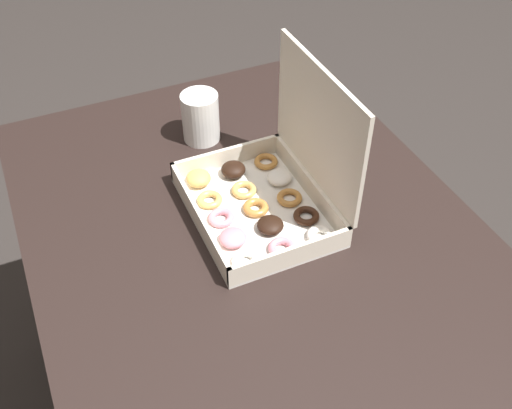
{
  "coord_description": "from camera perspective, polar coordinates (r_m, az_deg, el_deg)",
  "views": [
    {
      "loc": [
        0.7,
        -0.31,
        1.54
      ],
      "look_at": [
        -0.05,
        0.02,
        0.76
      ],
      "focal_mm": 42.0,
      "sensor_mm": 36.0,
      "label": 1
    }
  ],
  "objects": [
    {
      "name": "coffee_mug",
      "position": [
        1.3,
        -5.31,
        8.34
      ],
      "size": [
        0.08,
        0.08,
        0.11
      ],
      "color": "white",
      "rests_on": "dining_table"
    },
    {
      "name": "donut_box",
      "position": [
        1.12,
        1.51,
        1.95
      ],
      "size": [
        0.3,
        0.24,
        0.28
      ],
      "color": "silver",
      "rests_on": "dining_table"
    },
    {
      "name": "dining_table",
      "position": [
        1.19,
        -0.01,
        -6.36
      ],
      "size": [
        1.09,
        0.81,
        0.74
      ],
      "color": "black",
      "rests_on": "ground_plane"
    }
  ]
}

